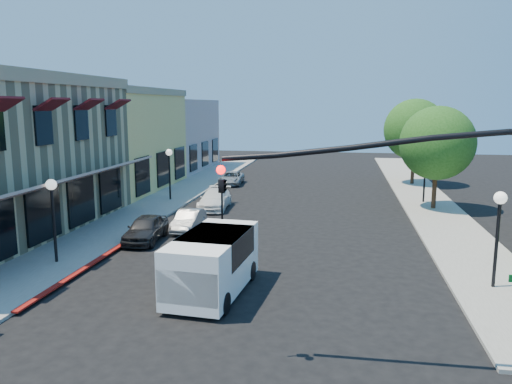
% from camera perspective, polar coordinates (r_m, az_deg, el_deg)
% --- Properties ---
extents(sidewalk_left, '(3.50, 50.00, 0.12)m').
position_cam_1_polar(sidewalk_left, '(39.52, -7.69, 0.44)').
color(sidewalk_left, gray).
rests_on(sidewalk_left, ground).
extents(sidewalk_right, '(3.50, 50.00, 0.12)m').
position_cam_1_polar(sidewalk_right, '(38.15, 18.27, -0.32)').
color(sidewalk_right, gray).
rests_on(sidewalk_right, ground).
extents(curb_red_strip, '(0.25, 10.00, 0.06)m').
position_cam_1_polar(curb_red_strip, '(21.70, -18.16, -8.07)').
color(curb_red_strip, maroon).
rests_on(curb_red_strip, ground).
extents(yellow_stucco_building, '(10.00, 12.00, 7.60)m').
position_cam_1_polar(yellow_stucco_building, '(40.72, -17.38, 5.66)').
color(yellow_stucco_building, '#E7C168').
rests_on(yellow_stucco_building, ground).
extents(pink_stucco_building, '(10.00, 12.00, 7.00)m').
position_cam_1_polar(pink_stucco_building, '(51.69, -11.30, 6.41)').
color(pink_stucco_building, tan).
rests_on(pink_stucco_building, ground).
extents(street_tree_a, '(4.56, 4.56, 6.48)m').
position_cam_1_polar(street_tree_a, '(32.75, 20.00, 5.27)').
color(street_tree_a, '#342014').
rests_on(street_tree_a, ground).
extents(street_tree_b, '(4.94, 4.94, 7.02)m').
position_cam_1_polar(street_tree_b, '(42.60, 17.70, 6.82)').
color(street_tree_b, '#342014').
rests_on(street_tree_b, ground).
extents(signal_mast_arm, '(8.01, 0.39, 6.00)m').
position_cam_1_polar(signal_mast_arm, '(12.24, 22.93, -2.37)').
color(signal_mast_arm, black).
rests_on(signal_mast_arm, ground).
extents(lamppost_left_near, '(0.44, 0.44, 3.57)m').
position_cam_1_polar(lamppost_left_near, '(21.84, -22.26, -0.80)').
color(lamppost_left_near, black).
rests_on(lamppost_left_near, ground).
extents(lamppost_left_far, '(0.44, 0.44, 3.57)m').
position_cam_1_polar(lamppost_left_far, '(34.37, -9.89, 3.47)').
color(lamppost_left_far, black).
rests_on(lamppost_left_far, ground).
extents(lamppost_right_near, '(0.44, 0.44, 3.57)m').
position_cam_1_polar(lamppost_right_near, '(19.34, 26.02, -2.39)').
color(lamppost_right_near, black).
rests_on(lamppost_right_near, ground).
extents(lamppost_right_far, '(0.44, 0.44, 3.57)m').
position_cam_1_polar(lamppost_right_far, '(34.80, 18.81, 3.16)').
color(lamppost_right_far, black).
rests_on(lamppost_right_far, ground).
extents(white_van, '(2.43, 4.90, 2.11)m').
position_cam_1_polar(white_van, '(17.50, -5.04, -7.76)').
color(white_van, white).
rests_on(white_van, ground).
extents(parked_car_a, '(1.72, 3.77, 1.25)m').
position_cam_1_polar(parked_car_a, '(24.72, -12.48, -4.10)').
color(parked_car_a, black).
rests_on(parked_car_a, ground).
extents(parked_car_b, '(1.24, 3.31, 1.08)m').
position_cam_1_polar(parked_car_b, '(26.49, -7.68, -3.21)').
color(parked_car_b, '#949899').
rests_on(parked_car_b, ground).
extents(parked_car_c, '(1.97, 4.29, 1.21)m').
position_cam_1_polar(parked_car_c, '(31.73, -4.73, -0.84)').
color(parked_car_c, white).
rests_on(parked_car_c, ground).
extents(parked_car_d, '(1.96, 3.89, 1.05)m').
position_cam_1_polar(parked_car_d, '(41.33, -2.82, 1.59)').
color(parked_car_d, '#9B9EA0').
rests_on(parked_car_d, ground).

